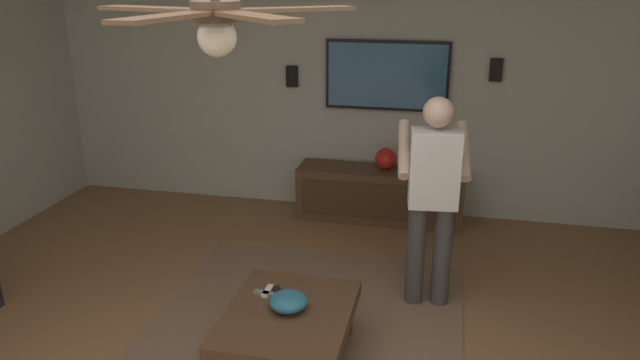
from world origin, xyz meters
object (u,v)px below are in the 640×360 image
at_px(remote_white, 268,291).
at_px(remote_black, 278,292).
at_px(bowl, 288,301).
at_px(vase_round, 386,159).
at_px(media_console, 380,195).
at_px(ceiling_fan, 216,18).
at_px(coffee_table, 288,325).
at_px(person_standing, 433,191).
at_px(tv, 387,76).
at_px(remote_grey, 265,294).
at_px(wall_speaker_left, 496,70).
at_px(wall_speaker_right, 292,76).

xyz_separation_m(remote_white, remote_black, (0.00, -0.07, 0.00)).
xyz_separation_m(bowl, vase_round, (2.57, -0.33, 0.20)).
bearing_deg(media_console, ceiling_fan, -4.82).
distance_m(coffee_table, person_standing, 1.46).
height_order(coffee_table, bowl, bowl).
height_order(person_standing, ceiling_fan, ceiling_fan).
bearing_deg(tv, vase_round, 11.79).
height_order(bowl, remote_black, bowl).
xyz_separation_m(media_console, bowl, (-2.54, 0.28, 0.18)).
relative_size(tv, person_standing, 0.76).
height_order(tv, person_standing, tv).
xyz_separation_m(person_standing, remote_grey, (-0.84, 1.05, -0.52)).
xyz_separation_m(bowl, ceiling_fan, (-0.93, 0.01, 1.83)).
height_order(remote_grey, wall_speaker_left, wall_speaker_left).
relative_size(remote_black, remote_grey, 1.00).
distance_m(media_console, wall_speaker_right, 1.54).
bearing_deg(person_standing, remote_black, 123.54).
bearing_deg(remote_grey, wall_speaker_right, 110.37).
relative_size(vase_round, ceiling_fan, 0.19).
distance_m(remote_white, remote_black, 0.07).
height_order(media_console, ceiling_fan, ceiling_fan).
relative_size(remote_black, vase_round, 0.68).
height_order(person_standing, wall_speaker_right, person_standing).
height_order(media_console, vase_round, vase_round).
xyz_separation_m(coffee_table, remote_white, (0.20, 0.20, 0.12)).
distance_m(media_console, remote_grey, 2.46).
relative_size(coffee_table, remote_grey, 6.67).
xyz_separation_m(tv, wall_speaker_right, (0.01, 1.00, -0.04)).
relative_size(coffee_table, wall_speaker_left, 4.55).
height_order(person_standing, bowl, person_standing).
bearing_deg(tv, person_standing, 17.41).
xyz_separation_m(person_standing, remote_white, (-0.80, 1.04, -0.52)).
height_order(media_console, wall_speaker_right, wall_speaker_right).
distance_m(coffee_table, remote_white, 0.30).
distance_m(tv, vase_round, 0.84).
relative_size(remote_grey, vase_round, 0.68).
xyz_separation_m(media_console, remote_white, (-2.37, 0.48, 0.14)).
xyz_separation_m(coffee_table, tv, (2.81, -0.28, 1.18)).
bearing_deg(tv, remote_grey, -10.45).
relative_size(coffee_table, wall_speaker_right, 4.55).
bearing_deg(wall_speaker_right, remote_white, -168.83).
distance_m(media_console, wall_speaker_left, 1.69).
distance_m(tv, bowl, 2.98).
height_order(remote_grey, ceiling_fan, ceiling_fan).
height_order(person_standing, remote_white, person_standing).
xyz_separation_m(coffee_table, person_standing, (1.00, -0.85, 0.64)).
distance_m(remote_white, wall_speaker_left, 3.25).
relative_size(person_standing, bowl, 6.48).
distance_m(coffee_table, wall_speaker_right, 3.12).
height_order(person_standing, remote_grey, person_standing).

